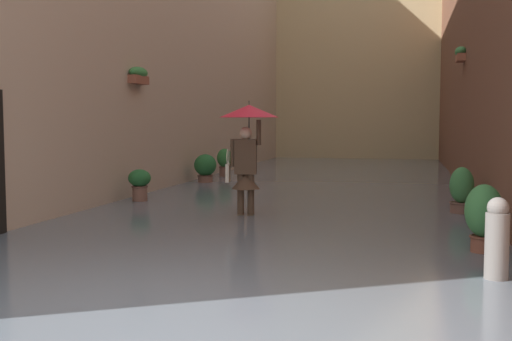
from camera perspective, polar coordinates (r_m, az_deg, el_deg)
name	(u,v)px	position (r m, az deg, el deg)	size (l,w,h in m)	color
ground_plane	(320,187)	(16.71, 5.88, -1.50)	(60.00, 60.00, 0.00)	#605B56
flood_water	(320,185)	(16.70, 5.88, -1.34)	(7.98, 29.07, 0.09)	slate
building_facade_left	(505,5)	(16.86, 21.79, 13.84)	(2.04, 27.07, 9.14)	brown
building_facade_far	(358,48)	(29.18, 9.29, 10.99)	(10.78, 1.80, 10.14)	tan
person_wading	(247,136)	(10.92, -0.80, 3.15)	(1.05, 1.05, 2.10)	#4C4233
potted_plant_far_right	(140,184)	(13.14, -10.59, -1.21)	(0.47, 0.47, 0.75)	brown
potted_plant_near_right	(225,162)	(18.76, -2.89, 0.80)	(0.46, 0.46, 0.93)	brown
potted_plant_far_left	(462,192)	(11.82, 18.28, -1.87)	(0.43, 0.43, 0.92)	brown
potted_plant_mid_left	(484,217)	(8.36, 20.10, -3.99)	(0.47, 0.47, 0.95)	brown
potted_plant_mid_right	(205,168)	(17.03, -4.66, 0.25)	(0.61, 0.61, 0.85)	brown
mooring_bollard	(497,243)	(7.00, 21.16, -6.16)	(0.24, 0.24, 0.95)	slate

